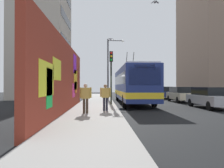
{
  "coord_description": "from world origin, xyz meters",
  "views": [
    {
      "loc": [
        -17.09,
        1.04,
        1.68
      ],
      "look_at": [
        2.87,
        0.18,
        1.85
      ],
      "focal_mm": 34.52,
      "sensor_mm": 36.0,
      "label": 1
    }
  ],
  "objects": [
    {
      "name": "building_far_right",
      "position": [
        17.03,
        -17.0,
        10.36
      ],
      "size": [
        12.6,
        8.12,
        20.72
      ],
      "color": "gray",
      "rests_on": "ground_plane"
    },
    {
      "name": "curbside_puddle",
      "position": [
        -1.76,
        -0.6,
        0.0
      ],
      "size": [
        1.65,
        1.65,
        0.0
      ],
      "primitive_type": "cylinder",
      "color": "black",
      "rests_on": "ground_plane"
    },
    {
      "name": "sidewalk_slab",
      "position": [
        0.0,
        1.6,
        0.07
      ],
      "size": [
        48.0,
        3.2,
        0.15
      ],
      "primitive_type": "cube",
      "color": "gray",
      "rests_on": "ground_plane"
    },
    {
      "name": "parked_car_silver",
      "position": [
        -1.3,
        -7.0,
        0.84
      ],
      "size": [
        4.68,
        1.88,
        1.58
      ],
      "color": "#B7B7BC",
      "rests_on": "ground_plane"
    },
    {
      "name": "pedestrian_near_wall",
      "position": [
        -5.07,
        1.99,
        1.12
      ],
      "size": [
        0.22,
        0.67,
        1.65
      ],
      "color": "#3F3326",
      "rests_on": "sidewalk_slab"
    },
    {
      "name": "graffiti_wall",
      "position": [
        -3.83,
        3.35,
        2.16
      ],
      "size": [
        14.34,
        0.32,
        4.33
      ],
      "color": "maroon",
      "rests_on": "ground_plane"
    },
    {
      "name": "flying_pigeons",
      "position": [
        -0.77,
        -1.66,
        7.47
      ],
      "size": [
        6.36,
        3.57,
        2.89
      ],
      "color": "gray"
    },
    {
      "name": "city_bus",
      "position": [
        3.52,
        -1.8,
        1.87
      ],
      "size": [
        12.49,
        2.62,
        5.15
      ],
      "color": "navy",
      "rests_on": "ground_plane"
    },
    {
      "name": "traffic_light",
      "position": [
        0.5,
        0.35,
        3.08
      ],
      "size": [
        0.49,
        0.28,
        4.37
      ],
      "color": "#2D382D",
      "rests_on": "sidewalk_slab"
    },
    {
      "name": "ground_plane",
      "position": [
        0.0,
        0.0,
        0.0
      ],
      "size": [
        80.0,
        80.0,
        0.0
      ],
      "primitive_type": "plane",
      "color": "black"
    },
    {
      "name": "building_far_left",
      "position": [
        12.57,
        9.2,
        8.64
      ],
      "size": [
        9.23,
        6.36,
        17.27
      ],
      "color": "#B2A899",
      "rests_on": "ground_plane"
    },
    {
      "name": "pedestrian_at_curb",
      "position": [
        -3.84,
        0.87,
        1.1
      ],
      "size": [
        0.22,
        0.66,
        1.62
      ],
      "color": "#1E1E2D",
      "rests_on": "sidewalk_slab"
    },
    {
      "name": "parked_car_navy",
      "position": [
        11.08,
        -7.0,
        0.83
      ],
      "size": [
        4.28,
        1.93,
        1.58
      ],
      "color": "navy",
      "rests_on": "ground_plane"
    },
    {
      "name": "parked_car_dark_gray",
      "position": [
        17.43,
        -7.0,
        0.83
      ],
      "size": [
        4.34,
        1.76,
        1.58
      ],
      "color": "#38383D",
      "rests_on": "ground_plane"
    },
    {
      "name": "street_lamp",
      "position": [
        7.28,
        0.23,
        4.08
      ],
      "size": [
        0.44,
        1.94,
        6.83
      ],
      "color": "#4C4C51",
      "rests_on": "sidewalk_slab"
    },
    {
      "name": "parked_car_champagne",
      "position": [
        4.73,
        -7.0,
        0.83
      ],
      "size": [
        4.25,
        1.8,
        1.58
      ],
      "color": "#C6B793",
      "rests_on": "ground_plane"
    }
  ]
}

